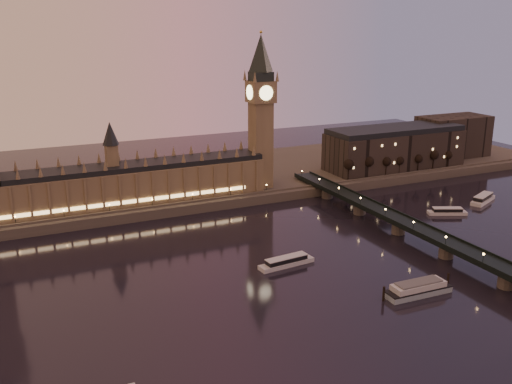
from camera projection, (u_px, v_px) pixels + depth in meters
ground at (267, 275)px, 268.96m from camera, size 700.00×700.00×0.00m
far_embankment at (206, 179)px, 423.82m from camera, size 560.00×130.00×6.00m
palace_of_westminster at (123, 179)px, 351.97m from camera, size 180.00×26.62×52.00m
big_ben at (261, 102)px, 377.94m from camera, size 17.68×17.68×104.00m
westminster_bridge at (421, 235)px, 304.30m from camera, size 13.20×260.00×15.30m
city_block at (415, 144)px, 455.17m from camera, size 155.00×45.00×34.00m
bare_tree_0 at (350, 166)px, 407.17m from camera, size 6.88×6.88×13.99m
bare_tree_1 at (368, 164)px, 413.32m from camera, size 6.88×6.88×13.99m
bare_tree_2 at (385, 162)px, 419.47m from camera, size 6.88×6.88×13.99m
bare_tree_3 at (402, 160)px, 425.62m from camera, size 6.88×6.88×13.99m
bare_tree_4 at (418, 158)px, 431.77m from camera, size 6.88×6.88×13.99m
bare_tree_5 at (433, 156)px, 437.92m from camera, size 6.88×6.88×13.99m
bare_tree_6 at (449, 154)px, 444.07m from camera, size 6.88×6.88×13.99m
cruise_boat_a at (286, 262)px, 279.04m from camera, size 29.64×9.12×4.67m
cruise_boat_b at (447, 211)px, 354.45m from camera, size 24.10×15.22×4.39m
cruise_boat_c at (483, 199)px, 378.76m from camera, size 27.01×17.55×5.29m
moored_barge at (418, 289)px, 249.02m from camera, size 35.87×9.48×6.58m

